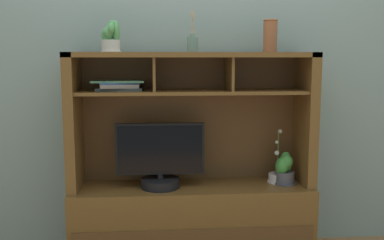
{
  "coord_description": "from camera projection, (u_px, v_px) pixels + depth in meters",
  "views": [
    {
      "loc": [
        -0.21,
        -2.65,
        1.27
      ],
      "look_at": [
        0.0,
        0.0,
        0.89
      ],
      "focal_mm": 41.07,
      "sensor_mm": 36.0,
      "label": 1
    }
  ],
  "objects": [
    {
      "name": "potted_succulent",
      "position": [
        111.0,
        37.0,
        2.59
      ],
      "size": [
        0.12,
        0.13,
        0.19
      ],
      "color": "beige",
      "rests_on": "media_console"
    },
    {
      "name": "ceramic_vase",
      "position": [
        270.0,
        36.0,
        2.68
      ],
      "size": [
        0.09,
        0.09,
        0.2
      ],
      "color": "brown",
      "rests_on": "media_console"
    },
    {
      "name": "potted_fern",
      "position": [
        284.0,
        169.0,
        2.76
      ],
      "size": [
        0.14,
        0.14,
        0.2
      ],
      "color": "#4D4C55",
      "rests_on": "media_console"
    },
    {
      "name": "potted_orchid",
      "position": [
        277.0,
        176.0,
        2.8
      ],
      "size": [
        0.13,
        0.13,
        0.34
      ],
      "color": "silver",
      "rests_on": "media_console"
    },
    {
      "name": "back_wall",
      "position": [
        189.0,
        37.0,
        2.84
      ],
      "size": [
        6.0,
        0.02,
        2.8
      ],
      "primitive_type": "cube",
      "color": "gray",
      "rests_on": "ground"
    },
    {
      "name": "tv_monitor",
      "position": [
        160.0,
        161.0,
        2.67
      ],
      "size": [
        0.54,
        0.24,
        0.4
      ],
      "color": "black",
      "rests_on": "media_console"
    },
    {
      "name": "magazine_stack_left",
      "position": [
        119.0,
        86.0,
        2.62
      ],
      "size": [
        0.31,
        0.24,
        0.06
      ],
      "color": "#373C3A",
      "rests_on": "media_console"
    },
    {
      "name": "media_console",
      "position": [
        192.0,
        197.0,
        2.76
      ],
      "size": [
        1.48,
        0.44,
        1.3
      ],
      "color": "brown",
      "rests_on": "ground"
    },
    {
      "name": "diffuser_bottle",
      "position": [
        192.0,
        44.0,
        2.59
      ],
      "size": [
        0.07,
        0.07,
        0.24
      ],
      "color": "slate",
      "rests_on": "media_console"
    }
  ]
}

